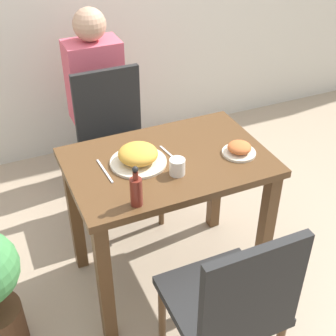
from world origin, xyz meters
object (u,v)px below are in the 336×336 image
(food_plate, at_px, (138,156))
(sauce_bottle, at_px, (136,190))
(chair_far, at_px, (115,139))
(chair_near, at_px, (232,304))
(side_plate, at_px, (239,149))
(person_figure, at_px, (97,100))
(drink_cup, at_px, (177,167))

(food_plate, height_order, sauce_bottle, sauce_bottle)
(chair_far, distance_m, food_plate, 0.69)
(chair_near, height_order, side_plate, chair_near)
(food_plate, relative_size, side_plate, 1.63)
(chair_near, relative_size, sauce_bottle, 4.91)
(chair_far, bearing_deg, sauce_bottle, -102.17)
(chair_far, distance_m, side_plate, 0.87)
(chair_near, bearing_deg, person_figure, -89.68)
(chair_far, xyz_separation_m, person_figure, (0.01, 0.41, 0.07))
(drink_cup, xyz_separation_m, person_figure, (-0.03, 1.18, -0.21))
(chair_near, xyz_separation_m, person_figure, (-0.01, 1.73, 0.07))
(person_figure, bearing_deg, side_plate, -72.56)
(drink_cup, bearing_deg, chair_near, -92.16)
(chair_near, xyz_separation_m, food_plate, (-0.11, 0.69, 0.28))
(side_plate, height_order, person_figure, person_figure)
(food_plate, xyz_separation_m, sauce_bottle, (-0.11, -0.27, 0.03))
(chair_near, distance_m, chair_far, 1.32)
(chair_far, distance_m, drink_cup, 0.82)
(side_plate, bearing_deg, drink_cup, -175.03)
(chair_near, bearing_deg, food_plate, -81.29)
(food_plate, bearing_deg, person_figure, 84.65)
(food_plate, relative_size, person_figure, 0.22)
(side_plate, distance_m, sauce_bottle, 0.59)
(side_plate, relative_size, drink_cup, 2.13)
(drink_cup, relative_size, person_figure, 0.06)
(food_plate, relative_size, drink_cup, 3.47)
(chair_near, xyz_separation_m, side_plate, (0.35, 0.58, 0.27))
(chair_near, xyz_separation_m, sauce_bottle, (-0.22, 0.42, 0.31))
(chair_near, distance_m, person_figure, 1.73)
(sauce_bottle, bearing_deg, food_plate, 67.97)
(chair_near, bearing_deg, chair_far, -89.00)
(chair_far, relative_size, sauce_bottle, 4.91)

